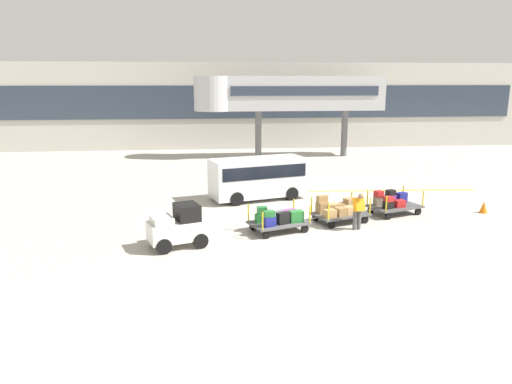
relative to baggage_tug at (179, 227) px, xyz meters
name	(u,v)px	position (x,y,z in m)	size (l,w,h in m)	color
ground_plane	(307,238)	(4.89, 0.51, -0.75)	(120.00, 120.00, 0.00)	#B2ADA0
apron_lead_line	(343,191)	(8.54, 8.25, -0.75)	(14.86, 0.20, 0.01)	yellow
terminal_building	(248,106)	(4.89, 26.49, 2.97)	(50.19, 2.51, 7.44)	#BCB7AD
jet_bridge	(282,94)	(6.95, 20.50, 4.15)	(14.65, 3.00, 6.26)	#B7B7BC
baggage_tug	(179,227)	(0.00, 0.00, 0.00)	(2.35, 1.81, 1.58)	white
baggage_cart_lead	(279,219)	(3.92, 1.41, -0.23)	(3.07, 2.10, 1.10)	#4C4C4F
baggage_cart_middle	(338,210)	(6.65, 2.48, -0.23)	(3.07, 2.10, 1.17)	#4C4C4F
baggage_cart_tail	(393,203)	(9.47, 3.49, -0.23)	(3.07, 2.10, 1.10)	#4C4C4F
baggage_handler	(358,210)	(7.15, 1.28, 0.11)	(0.48, 0.50, 1.56)	#4C4C4C
shuttle_van	(258,175)	(3.67, 6.95, 0.48)	(5.14, 3.15, 2.10)	silver
safety_cone_near	(484,207)	(13.73, 3.22, -0.48)	(0.36, 0.36, 0.55)	orange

